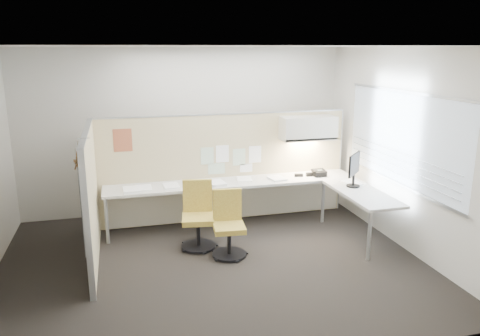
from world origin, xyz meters
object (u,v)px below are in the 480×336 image
object	(u,v)px
chair_left	(198,217)
phone	(319,173)
monitor	(354,168)
desk	(255,190)
chair_right	(229,226)

from	to	relation	value
chair_left	phone	distance (m)	2.25
chair_left	monitor	size ratio (longest dim) A/B	1.85
desk	chair_left	bearing A→B (deg)	-152.30
chair_right	monitor	size ratio (longest dim) A/B	1.75
chair_left	chair_right	bearing A→B (deg)	-37.87
desk	monitor	world-z (taller)	monitor
monitor	phone	distance (m)	0.78
monitor	desk	bearing A→B (deg)	110.33
chair_right	phone	bearing A→B (deg)	35.67
chair_left	chair_right	world-z (taller)	chair_left
desk	chair_right	world-z (taller)	chair_right
phone	monitor	bearing A→B (deg)	-72.46
phone	desk	bearing A→B (deg)	-176.61
monitor	phone	world-z (taller)	monitor
chair_left	chair_right	xyz separation A→B (m)	(0.36, -0.38, -0.02)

